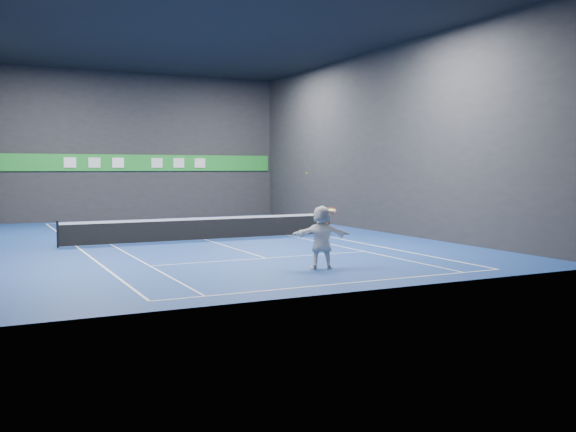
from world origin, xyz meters
name	(u,v)px	position (x,y,z in m)	size (l,w,h in m)	color
ground	(207,240)	(0.00, 0.00, 0.00)	(26.00, 26.00, 0.00)	navy
ceiling	(205,32)	(0.00, 0.00, 9.00)	(26.00, 26.00, 0.00)	black
wall_back	(137,147)	(0.00, 13.00, 4.50)	(18.00, 0.10, 9.00)	#232325
wall_front	(372,115)	(0.00, -13.00, 4.50)	(18.00, 0.10, 9.00)	#232325
wall_right	(378,141)	(9.00, 0.00, 4.50)	(0.10, 26.00, 9.00)	#232325
baseline_near	(348,283)	(0.00, -11.89, 0.00)	(10.98, 0.08, 0.01)	white
baseline_far	(143,220)	(0.00, 11.89, 0.00)	(10.98, 0.08, 0.01)	white
sideline_doubles_left	(77,247)	(-5.49, 0.00, 0.00)	(0.08, 23.78, 0.01)	white
sideline_doubles_right	(316,234)	(5.49, 0.00, 0.00)	(0.08, 23.78, 0.01)	white
sideline_singles_left	(112,245)	(-4.11, 0.00, 0.00)	(0.06, 23.78, 0.01)	white
sideline_singles_right	(290,236)	(4.11, 0.00, 0.00)	(0.06, 23.78, 0.01)	white
service_line_near	(266,258)	(0.00, -6.40, 0.00)	(8.23, 0.06, 0.01)	white
service_line_far	(167,228)	(0.00, 6.40, 0.00)	(8.23, 0.06, 0.01)	white
center_service_line	(207,240)	(0.00, 0.00, 0.00)	(0.06, 12.80, 0.01)	white
player	(322,237)	(0.62, -9.29, 1.00)	(1.85, 0.59, 1.99)	white
tennis_ball	(307,173)	(0.17, -9.16, 2.99)	(0.07, 0.07, 0.07)	yellow
tennis_net	(206,228)	(0.00, 0.00, 0.54)	(12.50, 0.10, 1.07)	black
sponsor_banner	(138,163)	(0.00, 12.93, 3.50)	(17.64, 0.11, 1.00)	#1F8E2C
tennis_racket	(331,212)	(0.98, -9.24, 1.76)	(0.41, 0.35, 0.65)	red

